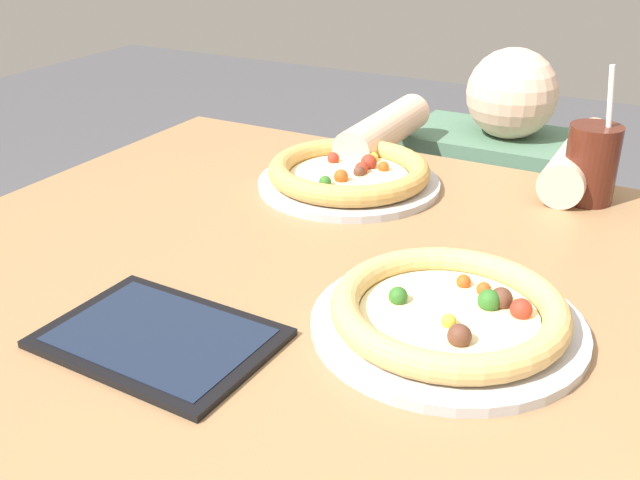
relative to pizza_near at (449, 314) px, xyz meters
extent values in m
cube|color=#936D47|center=(-0.15, 0.07, -0.04)|extent=(1.20, 0.95, 0.04)
cylinder|color=brown|center=(-0.66, 0.46, -0.42)|extent=(0.07, 0.07, 0.71)
cylinder|color=#B7B7BC|center=(0.00, 0.00, -0.01)|extent=(0.30, 0.30, 0.01)
cylinder|color=beige|center=(0.00, 0.00, 0.00)|extent=(0.19, 0.19, 0.01)
torus|color=tan|center=(0.00, 0.00, 0.01)|extent=(0.26, 0.26, 0.03)
sphere|color=#2D6623|center=(-0.06, 0.00, 0.01)|extent=(0.02, 0.02, 0.02)
sphere|color=maroon|center=(0.07, 0.03, 0.01)|extent=(0.02, 0.02, 0.02)
sphere|color=gold|center=(0.01, -0.02, 0.01)|extent=(0.02, 0.02, 0.02)
sphere|color=brown|center=(0.03, -0.05, 0.01)|extent=(0.02, 0.02, 0.02)
sphere|color=brown|center=(0.04, 0.04, 0.01)|extent=(0.03, 0.03, 0.03)
sphere|color=#2D6623|center=(0.03, 0.03, 0.01)|extent=(0.03, 0.03, 0.03)
sphere|color=#BF4C19|center=(0.02, 0.06, 0.01)|extent=(0.02, 0.02, 0.02)
sphere|color=#BF4C19|center=(-0.01, 0.07, 0.01)|extent=(0.02, 0.02, 0.02)
cylinder|color=#B7B7BC|center=(-0.28, 0.33, -0.01)|extent=(0.29, 0.29, 0.01)
cylinder|color=beige|center=(-0.28, 0.33, 0.00)|extent=(0.19, 0.19, 0.01)
torus|color=tan|center=(-0.28, 0.33, 0.01)|extent=(0.26, 0.26, 0.03)
sphere|color=#2D6623|center=(-0.30, 0.27, 0.01)|extent=(0.02, 0.02, 0.02)
sphere|color=#BF4C19|center=(-0.24, 0.37, 0.01)|extent=(0.02, 0.02, 0.02)
sphere|color=maroon|center=(-0.33, 0.37, 0.01)|extent=(0.02, 0.02, 0.02)
sphere|color=brown|center=(-0.27, 0.38, 0.01)|extent=(0.02, 0.02, 0.02)
sphere|color=maroon|center=(-0.27, 0.35, 0.01)|extent=(0.02, 0.02, 0.02)
sphere|color=brown|center=(-0.27, 0.33, 0.01)|extent=(0.02, 0.02, 0.02)
sphere|color=maroon|center=(-0.27, 0.37, 0.01)|extent=(0.03, 0.03, 0.03)
sphere|color=#BF4C19|center=(-0.28, 0.30, 0.01)|extent=(0.02, 0.02, 0.02)
sphere|color=gold|center=(-0.28, 0.40, 0.01)|extent=(0.02, 0.02, 0.02)
cylinder|color=#4C1E14|center=(0.06, 0.45, 0.04)|extent=(0.08, 0.08, 0.12)
cylinder|color=white|center=(0.07, 0.45, 0.14)|extent=(0.02, 0.02, 0.11)
cube|color=black|center=(-0.26, -0.17, -0.02)|extent=(0.25, 0.18, 0.01)
cube|color=#192338|center=(-0.26, -0.17, -0.01)|extent=(0.22, 0.15, 0.00)
cylinder|color=#333847|center=(-0.14, 0.77, -0.55)|extent=(0.31, 0.31, 0.45)
cube|color=#4C7259|center=(-0.14, 0.77, -0.18)|extent=(0.38, 0.22, 0.29)
sphere|color=beige|center=(-0.14, 0.77, 0.05)|extent=(0.18, 0.18, 0.18)
cylinder|color=beige|center=(-0.32, 0.54, 0.01)|extent=(0.07, 0.28, 0.07)
cylinder|color=beige|center=(0.03, 0.54, 0.01)|extent=(0.07, 0.28, 0.07)
camera|label=1|loc=(0.20, -0.67, 0.42)|focal=41.32mm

